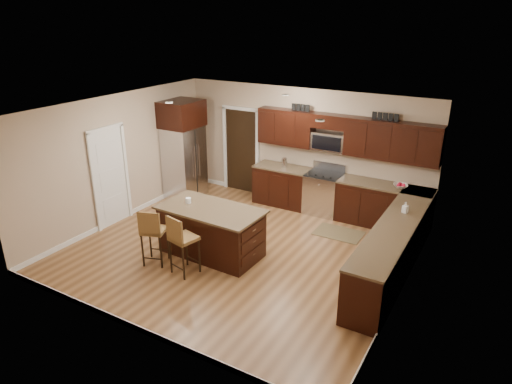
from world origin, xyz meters
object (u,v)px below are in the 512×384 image
Objects in this scene: refrigerator at (184,149)px; stool_mid at (181,239)px; island at (211,233)px; range at (323,193)px; stool_left at (152,231)px.

stool_mid is at bearing -52.63° from refrigerator.
refrigerator is at bearing 139.01° from island.
stool_mid is at bearing -89.64° from island.
range reaches higher than stool_left.
range is 3.00m from island.
stool_left reaches higher than island.
island is 1.84× the size of stool_left.
range is 4.04m from stool_left.
island is (-1.07, -2.81, -0.04)m from range.
range is 3.46m from refrigerator.
refrigerator reaches higher than range.
stool_left is at bearing -167.59° from stool_mid.
stool_mid reaches higher than stool_left.
stool_left is (-0.65, -0.84, 0.23)m from island.
refrigerator is at bearing -167.09° from range.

